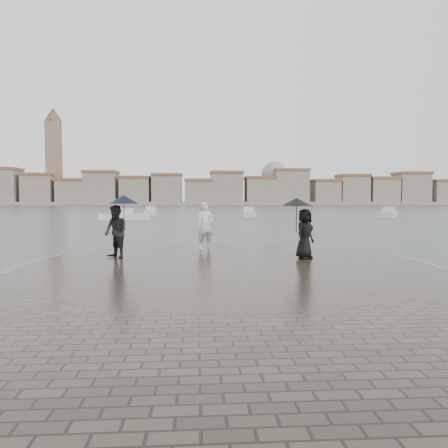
{
  "coord_description": "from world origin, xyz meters",
  "views": [
    {
      "loc": [
        -0.92,
        -9.52,
        2.27
      ],
      "look_at": [
        0.0,
        4.8,
        1.45
      ],
      "focal_mm": 35.0,
      "sensor_mm": 36.0,
      "label": 1
    }
  ],
  "objects": [
    {
      "name": "visitor_right",
      "position": [
        2.47,
        4.22,
        1.48
      ],
      "size": [
        1.23,
        1.08,
        1.95
      ],
      "color": "black",
      "rests_on": "quay_tip"
    },
    {
      "name": "boats",
      "position": [
        3.32,
        44.97,
        0.38
      ],
      "size": [
        37.18,
        17.54,
        1.5
      ],
      "color": "beige",
      "rests_on": "ground"
    },
    {
      "name": "far_skyline",
      "position": [
        -6.29,
        160.71,
        5.61
      ],
      "size": [
        260.0,
        20.0,
        37.0
      ],
      "color": "gray",
      "rests_on": "ground"
    },
    {
      "name": "statue",
      "position": [
        -0.57,
        7.1,
        1.26
      ],
      "size": [
        0.75,
        0.59,
        1.8
      ],
      "primitive_type": "imported",
      "rotation": [
        0.0,
        0.0,
        0.27
      ],
      "color": "silver",
      "rests_on": "quay_tip"
    },
    {
      "name": "visitor_left",
      "position": [
        -3.46,
        4.77,
        1.46
      ],
      "size": [
        1.27,
        1.12,
        2.04
      ],
      "color": "black",
      "rests_on": "quay_tip"
    },
    {
      "name": "quay_tip",
      "position": [
        0.0,
        3.5,
        0.18
      ],
      "size": [
        11.9,
        11.9,
        0.36
      ],
      "primitive_type": "cylinder",
      "color": "#2D261E",
      "rests_on": "ground"
    },
    {
      "name": "quay_back",
      "position": [
        0.0,
        -6.0,
        0.18
      ],
      "size": [
        16.0,
        16.0,
        0.36
      ],
      "primitive_type": "cube",
      "color": "#2D261E",
      "rests_on": "ground"
    },
    {
      "name": "kerb_ring",
      "position": [
        0.0,
        3.5,
        0.16
      ],
      "size": [
        12.5,
        12.5,
        0.32
      ],
      "primitive_type": "cylinder",
      "color": "gray",
      "rests_on": "ground"
    },
    {
      "name": "ground",
      "position": [
        0.0,
        0.0,
        0.0
      ],
      "size": [
        400.0,
        400.0,
        0.0
      ],
      "primitive_type": "plane",
      "color": "#2B3835",
      "rests_on": "ground"
    }
  ]
}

